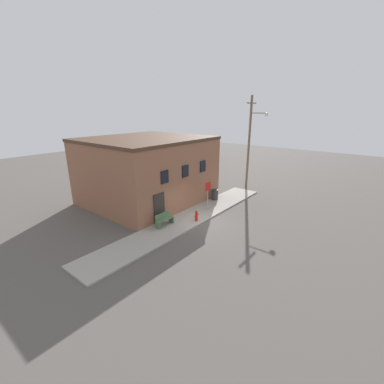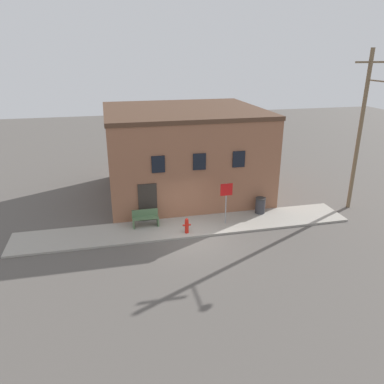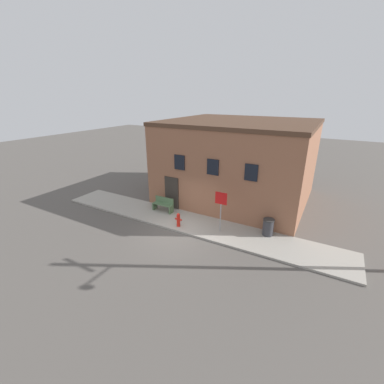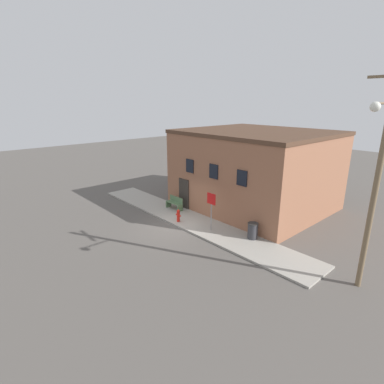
{
  "view_description": "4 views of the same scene",
  "coord_description": "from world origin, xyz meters",
  "px_view_note": "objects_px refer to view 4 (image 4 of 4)",
  "views": [
    {
      "loc": [
        -13.4,
        -9.7,
        7.68
      ],
      "look_at": [
        0.29,
        1.22,
        2.0
      ],
      "focal_mm": 24.0,
      "sensor_mm": 36.0,
      "label": 1
    },
    {
      "loc": [
        -3.75,
        -16.2,
        8.73
      ],
      "look_at": [
        0.29,
        1.22,
        2.0
      ],
      "focal_mm": 35.0,
      "sensor_mm": 36.0,
      "label": 2
    },
    {
      "loc": [
        6.81,
        -10.35,
        7.03
      ],
      "look_at": [
        0.29,
        1.22,
        2.0
      ],
      "focal_mm": 24.0,
      "sensor_mm": 36.0,
      "label": 3
    },
    {
      "loc": [
        13.43,
        -10.61,
        7.4
      ],
      "look_at": [
        0.29,
        1.22,
        2.0
      ],
      "focal_mm": 28.0,
      "sensor_mm": 36.0,
      "label": 4
    }
  ],
  "objects_px": {
    "bench": "(175,203)",
    "utility_pole": "(377,173)",
    "fire_hydrant": "(178,216)",
    "trash_bin": "(253,231)",
    "stop_sign": "(211,205)"
  },
  "relations": [
    {
      "from": "fire_hydrant",
      "to": "utility_pole",
      "type": "height_order",
      "value": "utility_pole"
    },
    {
      "from": "stop_sign",
      "to": "bench",
      "type": "bearing_deg",
      "value": 171.21
    },
    {
      "from": "trash_bin",
      "to": "bench",
      "type": "bearing_deg",
      "value": -177.95
    },
    {
      "from": "fire_hydrant",
      "to": "stop_sign",
      "type": "height_order",
      "value": "stop_sign"
    },
    {
      "from": "bench",
      "to": "utility_pole",
      "type": "height_order",
      "value": "utility_pole"
    },
    {
      "from": "stop_sign",
      "to": "utility_pole",
      "type": "relative_size",
      "value": 0.25
    },
    {
      "from": "utility_pole",
      "to": "bench",
      "type": "bearing_deg",
      "value": 179.71
    },
    {
      "from": "stop_sign",
      "to": "trash_bin",
      "type": "height_order",
      "value": "stop_sign"
    },
    {
      "from": "stop_sign",
      "to": "utility_pole",
      "type": "xyz_separation_m",
      "value": [
        7.92,
        0.59,
        3.17
      ]
    },
    {
      "from": "bench",
      "to": "fire_hydrant",
      "type": "bearing_deg",
      "value": -33.36
    },
    {
      "from": "stop_sign",
      "to": "fire_hydrant",
      "type": "bearing_deg",
      "value": -164.43
    },
    {
      "from": "fire_hydrant",
      "to": "utility_pole",
      "type": "bearing_deg",
      "value": 6.8
    },
    {
      "from": "utility_pole",
      "to": "stop_sign",
      "type": "bearing_deg",
      "value": -175.77
    },
    {
      "from": "trash_bin",
      "to": "stop_sign",
      "type": "bearing_deg",
      "value": -159.42
    },
    {
      "from": "fire_hydrant",
      "to": "trash_bin",
      "type": "relative_size",
      "value": 0.88
    }
  ]
}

